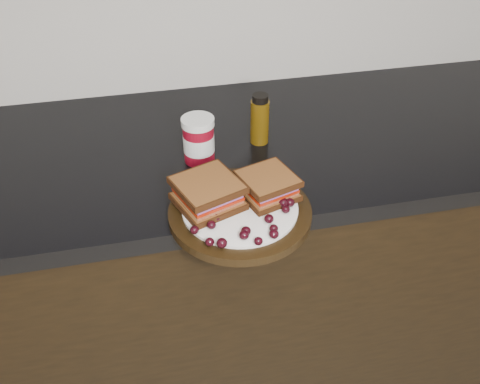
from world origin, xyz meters
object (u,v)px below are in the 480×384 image
at_px(plate, 240,213).
at_px(oil_bottle, 260,119).
at_px(sandwich_left, 208,193).
at_px(condiment_jar, 199,140).

distance_m(plate, oil_bottle, 0.28).
bearing_deg(plate, oil_bottle, 68.43).
bearing_deg(sandwich_left, plate, -40.84).
xyz_separation_m(condiment_jar, oil_bottle, (0.15, 0.05, 0.01)).
height_order(condiment_jar, oil_bottle, oil_bottle).
height_order(plate, condiment_jar, condiment_jar).
bearing_deg(sandwich_left, oil_bottle, 35.53).
relative_size(plate, sandwich_left, 2.42).
xyz_separation_m(plate, sandwich_left, (-0.06, 0.02, 0.04)).
distance_m(plate, condiment_jar, 0.22).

